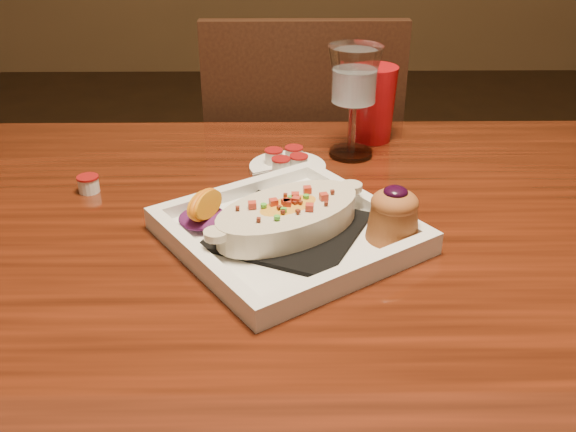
{
  "coord_description": "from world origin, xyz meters",
  "views": [
    {
      "loc": [
        -0.05,
        -0.72,
        1.18
      ],
      "look_at": [
        -0.04,
        0.03,
        0.77
      ],
      "focal_mm": 40.0,
      "sensor_mm": 36.0,
      "label": 1
    }
  ],
  "objects_px": {
    "table": "(315,301)",
    "plate": "(298,223)",
    "saucer": "(287,165)",
    "chair_far": "(301,194)",
    "goblet": "(354,81)",
    "red_tumbler": "(373,104)"
  },
  "relations": [
    {
      "from": "table",
      "to": "plate",
      "type": "height_order",
      "value": "plate"
    },
    {
      "from": "saucer",
      "to": "chair_far",
      "type": "bearing_deg",
      "value": 84.85
    },
    {
      "from": "saucer",
      "to": "goblet",
      "type": "bearing_deg",
      "value": 30.28
    },
    {
      "from": "plate",
      "to": "goblet",
      "type": "distance_m",
      "value": 0.32
    },
    {
      "from": "table",
      "to": "red_tumbler",
      "type": "distance_m",
      "value": 0.41
    },
    {
      "from": "chair_far",
      "to": "plate",
      "type": "bearing_deg",
      "value": 87.77
    },
    {
      "from": "table",
      "to": "red_tumbler",
      "type": "xyz_separation_m",
      "value": [
        0.12,
        0.36,
        0.16
      ]
    },
    {
      "from": "table",
      "to": "goblet",
      "type": "relative_size",
      "value": 8.12
    },
    {
      "from": "goblet",
      "to": "saucer",
      "type": "height_order",
      "value": "goblet"
    },
    {
      "from": "chair_far",
      "to": "plate",
      "type": "height_order",
      "value": "chair_far"
    },
    {
      "from": "chair_far",
      "to": "red_tumbler",
      "type": "height_order",
      "value": "chair_far"
    },
    {
      "from": "chair_far",
      "to": "table",
      "type": "bearing_deg",
      "value": 90.0
    },
    {
      "from": "saucer",
      "to": "table",
      "type": "bearing_deg",
      "value": -80.59
    },
    {
      "from": "table",
      "to": "chair_far",
      "type": "xyz_separation_m",
      "value": [
        -0.0,
        0.63,
        -0.15
      ]
    },
    {
      "from": "chair_far",
      "to": "goblet",
      "type": "xyz_separation_m",
      "value": [
        0.07,
        -0.34,
        0.37
      ]
    },
    {
      "from": "chair_far",
      "to": "saucer",
      "type": "relative_size",
      "value": 7.55
    },
    {
      "from": "saucer",
      "to": "plate",
      "type": "bearing_deg",
      "value": -86.85
    },
    {
      "from": "saucer",
      "to": "red_tumbler",
      "type": "xyz_separation_m",
      "value": [
        0.15,
        0.14,
        0.06
      ]
    },
    {
      "from": "table",
      "to": "goblet",
      "type": "xyz_separation_m",
      "value": [
        0.07,
        0.29,
        0.22
      ]
    },
    {
      "from": "table",
      "to": "chair_far",
      "type": "height_order",
      "value": "chair_far"
    },
    {
      "from": "goblet",
      "to": "table",
      "type": "bearing_deg",
      "value": -104.26
    },
    {
      "from": "plate",
      "to": "red_tumbler",
      "type": "distance_m",
      "value": 0.39
    }
  ]
}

